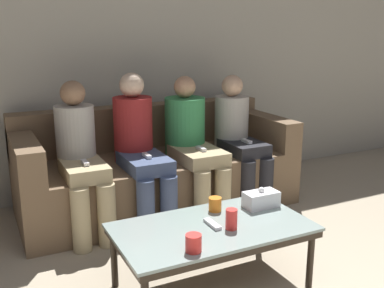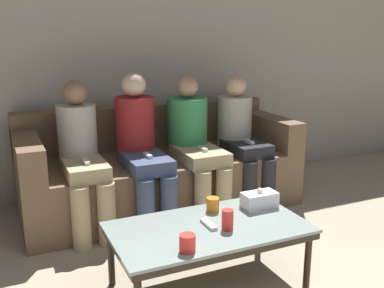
% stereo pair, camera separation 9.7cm
% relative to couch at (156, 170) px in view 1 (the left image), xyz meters
% --- Properties ---
extents(wall_back, '(12.00, 0.06, 2.60)m').
position_rel_couch_xyz_m(wall_back, '(0.00, 0.55, 0.99)').
color(wall_back, '#B7B2A3').
rests_on(wall_back, ground_plane).
extents(couch, '(2.28, 0.93, 0.84)m').
position_rel_couch_xyz_m(couch, '(0.00, 0.00, 0.00)').
color(couch, brown).
rests_on(couch, ground_plane).
extents(coffee_table, '(1.13, 0.62, 0.39)m').
position_rel_couch_xyz_m(coffee_table, '(-0.19, -1.35, 0.04)').
color(coffee_table, '#8C9E99').
rests_on(coffee_table, ground_plane).
extents(cup_near_left, '(0.07, 0.07, 0.12)m').
position_rel_couch_xyz_m(cup_near_left, '(-0.11, -1.43, 0.14)').
color(cup_near_left, red).
rests_on(cup_near_left, coffee_table).
extents(cup_near_right, '(0.08, 0.08, 0.09)m').
position_rel_couch_xyz_m(cup_near_right, '(-0.42, -1.57, 0.13)').
color(cup_near_right, red).
rests_on(cup_near_right, coffee_table).
extents(cup_far_center, '(0.08, 0.08, 0.09)m').
position_rel_couch_xyz_m(cup_far_center, '(-0.07, -1.16, 0.12)').
color(cup_far_center, orange).
rests_on(cup_far_center, coffee_table).
extents(tissue_box, '(0.22, 0.12, 0.13)m').
position_rel_couch_xyz_m(tissue_box, '(0.23, -1.23, 0.13)').
color(tissue_box, white).
rests_on(tissue_box, coffee_table).
extents(game_remote, '(0.04, 0.15, 0.02)m').
position_rel_couch_xyz_m(game_remote, '(-0.19, -1.35, 0.09)').
color(game_remote, white).
rests_on(game_remote, coffee_table).
extents(seated_person_left_end, '(0.31, 0.66, 1.13)m').
position_rel_couch_xyz_m(seated_person_left_end, '(-0.68, -0.23, 0.28)').
color(seated_person_left_end, tan).
rests_on(seated_person_left_end, ground_plane).
extents(seated_person_mid_left, '(0.31, 0.71, 1.17)m').
position_rel_couch_xyz_m(seated_person_mid_left, '(-0.23, -0.23, 0.31)').
color(seated_person_mid_left, '#47567A').
rests_on(seated_person_mid_left, ground_plane).
extents(seated_person_mid_right, '(0.34, 0.73, 1.12)m').
position_rel_couch_xyz_m(seated_person_mid_right, '(0.23, -0.23, 0.29)').
color(seated_person_mid_right, tan).
rests_on(seated_person_mid_right, ground_plane).
extents(seated_person_right_end, '(0.31, 0.63, 1.11)m').
position_rel_couch_xyz_m(seated_person_right_end, '(0.68, -0.22, 0.28)').
color(seated_person_right_end, '#28282D').
rests_on(seated_person_right_end, ground_plane).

